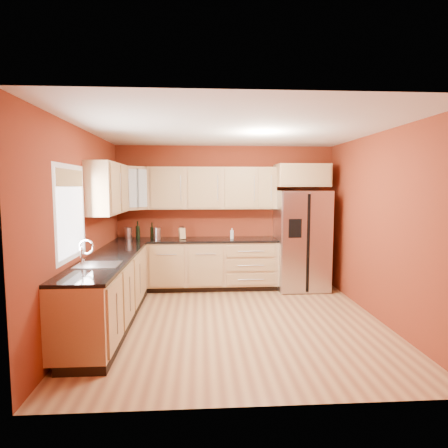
{
  "coord_description": "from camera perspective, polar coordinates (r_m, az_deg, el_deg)",
  "views": [
    {
      "loc": [
        -0.47,
        -4.96,
        1.85
      ],
      "look_at": [
        -0.1,
        0.9,
        1.26
      ],
      "focal_mm": 30.0,
      "sensor_mm": 36.0,
      "label": 1
    }
  ],
  "objects": [
    {
      "name": "canister_right",
      "position": [
        6.88,
        -14.36,
        -1.37
      ],
      "size": [
        0.13,
        0.13,
        0.21
      ],
      "primitive_type": "cylinder",
      "rotation": [
        0.0,
        0.0,
        -0.05
      ],
      "color": "#BCBCC2",
      "rests_on": "countertop_back"
    },
    {
      "name": "knife_block",
      "position": [
        6.69,
        -6.41,
        -1.47
      ],
      "size": [
        0.12,
        0.12,
        0.2
      ],
      "primitive_type": "cube",
      "rotation": [
        0.0,
        0.0,
        0.33
      ],
      "color": "tan",
      "rests_on": "countertop_back"
    },
    {
      "name": "soap_dispenser",
      "position": [
        6.72,
        1.21,
        -1.45
      ],
      "size": [
        0.07,
        0.07,
        0.19
      ],
      "primitive_type": "cylinder",
      "rotation": [
        0.0,
        0.0,
        0.09
      ],
      "color": "silver",
      "rests_on": "countertop_back"
    },
    {
      "name": "wall_front",
      "position": [
        3.05,
        5.31,
        -4.7
      ],
      "size": [
        4.0,
        0.04,
        2.6
      ],
      "primitive_type": "cube",
      "color": "maroon",
      "rests_on": "floor"
    },
    {
      "name": "countertop_left",
      "position": [
        5.2,
        -17.21,
        -5.08
      ],
      "size": [
        0.62,
        2.8,
        0.04
      ],
      "primitive_type": "cube",
      "color": "black",
      "rests_on": "base_cabinets_left"
    },
    {
      "name": "countertop_back",
      "position": [
        6.72,
        -4.28,
        -2.44
      ],
      "size": [
        2.9,
        0.62,
        0.04
      ],
      "primitive_type": "cube",
      "color": "black",
      "rests_on": "base_cabinets_back"
    },
    {
      "name": "wall_back",
      "position": [
        7.0,
        0.23,
        1.19
      ],
      "size": [
        4.0,
        0.04,
        2.6
      ],
      "primitive_type": "cube",
      "color": "maroon",
      "rests_on": "floor"
    },
    {
      "name": "wine_bottle_a",
      "position": [
        6.84,
        -13.0,
        -0.91
      ],
      "size": [
        0.09,
        0.09,
        0.32
      ],
      "primitive_type": null,
      "rotation": [
        0.0,
        0.0,
        0.28
      ],
      "color": "black",
      "rests_on": "countertop_back"
    },
    {
      "name": "base_cabinets_back",
      "position": [
        6.81,
        -4.25,
        -6.26
      ],
      "size": [
        2.9,
        0.6,
        0.88
      ],
      "primitive_type": "cube",
      "color": "#A48550",
      "rests_on": "floor"
    },
    {
      "name": "wine_bottle_b",
      "position": [
        6.77,
        -10.9,
        -1.02
      ],
      "size": [
        0.08,
        0.08,
        0.3
      ],
      "primitive_type": null,
      "rotation": [
        0.0,
        0.0,
        -0.23
      ],
      "color": "black",
      "rests_on": "countertop_back"
    },
    {
      "name": "upper_cabinets_back",
      "position": [
        6.8,
        -1.79,
        5.49
      ],
      "size": [
        2.3,
        0.33,
        0.75
      ],
      "primitive_type": "cube",
      "color": "#A48550",
      "rests_on": "wall_back"
    },
    {
      "name": "wall_right",
      "position": [
        5.57,
        22.71,
        -0.41
      ],
      "size": [
        0.04,
        4.0,
        2.6
      ],
      "primitive_type": "cube",
      "color": "maroon",
      "rests_on": "floor"
    },
    {
      "name": "refrigerator",
      "position": [
        6.9,
        11.71,
        -2.41
      ],
      "size": [
        0.9,
        0.75,
        1.78
      ],
      "primitive_type": "cube",
      "color": "#BCBCC2",
      "rests_on": "floor"
    },
    {
      "name": "floor",
      "position": [
        5.32,
        1.72,
        -14.66
      ],
      "size": [
        4.0,
        4.0,
        0.0
      ],
      "primitive_type": "plane",
      "color": "#935A38",
      "rests_on": "ground"
    },
    {
      "name": "corner_upper_cabinet",
      "position": [
        6.74,
        -13.95,
        5.32
      ],
      "size": [
        0.67,
        0.67,
        0.75
      ],
      "primitive_type": "cube",
      "rotation": [
        0.0,
        0.0,
        0.79
      ],
      "color": "#A48550",
      "rests_on": "wall_back"
    },
    {
      "name": "base_cabinets_left",
      "position": [
        5.3,
        -17.17,
        -9.97
      ],
      "size": [
        0.6,
        2.8,
        0.88
      ],
      "primitive_type": "cube",
      "color": "#A48550",
      "rests_on": "floor"
    },
    {
      "name": "canister_left",
      "position": [
        6.67,
        -10.17,
        -1.47
      ],
      "size": [
        0.15,
        0.15,
        0.21
      ],
      "primitive_type": "cylinder",
      "rotation": [
        0.0,
        0.0,
        -0.16
      ],
      "color": "#BCBCC2",
      "rests_on": "countertop_back"
    },
    {
      "name": "wall_left",
      "position": [
        5.22,
        -20.64,
        -0.71
      ],
      "size": [
        0.04,
        4.0,
        2.6
      ],
      "primitive_type": "cube",
      "color": "maroon",
      "rests_on": "floor"
    },
    {
      "name": "window",
      "position": [
        4.72,
        -22.28,
        1.64
      ],
      "size": [
        0.03,
        0.9,
        1.0
      ],
      "primitive_type": "cube",
      "color": "white",
      "rests_on": "wall_left"
    },
    {
      "name": "upper_cabinets_left",
      "position": [
        5.85,
        -17.2,
        5.2
      ],
      "size": [
        0.33,
        1.35,
        0.75
      ],
      "primitive_type": "cube",
      "color": "#A48550",
      "rests_on": "wall_left"
    },
    {
      "name": "sink_faucet",
      "position": [
        4.69,
        -18.7,
        -4.17
      ],
      "size": [
        0.5,
        0.42,
        0.3
      ],
      "primitive_type": null,
      "color": "silver",
      "rests_on": "countertop_left"
    },
    {
      "name": "over_fridge_cabinet",
      "position": [
        6.91,
        11.74,
        7.24
      ],
      "size": [
        0.92,
        0.6,
        0.4
      ],
      "primitive_type": "cube",
      "color": "#A48550",
      "rests_on": "wall_back"
    },
    {
      "name": "ceiling",
      "position": [
        5.04,
        1.82,
        14.25
      ],
      "size": [
        4.0,
        4.0,
        0.0
      ],
      "primitive_type": "plane",
      "color": "silver",
      "rests_on": "wall_back"
    }
  ]
}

